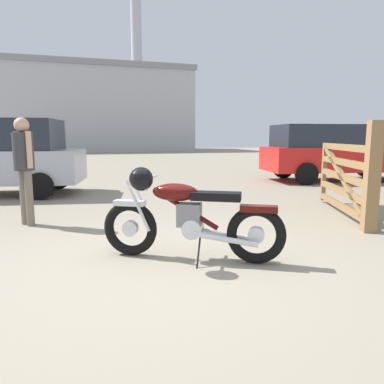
# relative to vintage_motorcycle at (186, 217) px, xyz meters

# --- Properties ---
(ground_plane) EXTENTS (80.00, 80.00, 0.00)m
(ground_plane) POSITION_rel_vintage_motorcycle_xyz_m (-0.20, -0.12, -0.49)
(ground_plane) COLOR gray
(vintage_motorcycle) EXTENTS (1.90, 1.04, 1.07)m
(vintage_motorcycle) POSITION_rel_vintage_motorcycle_xyz_m (0.00, 0.00, 0.00)
(vintage_motorcycle) COLOR black
(vintage_motorcycle) RESTS_ON ground_plane
(timber_gate) EXTENTS (0.99, 2.43, 1.60)m
(timber_gate) POSITION_rel_vintage_motorcycle_xyz_m (3.18, 1.31, 0.21)
(timber_gate) COLOR olive
(timber_gate) RESTS_ON ground_plane
(bystander) EXTENTS (0.30, 0.39, 1.66)m
(bystander) POSITION_rel_vintage_motorcycle_xyz_m (-1.99, 2.23, 0.53)
(bystander) COLOR #706656
(bystander) RESTS_ON ground_plane
(blue_hatchback_right) EXTENTS (4.89, 2.44, 1.74)m
(blue_hatchback_right) POSITION_rel_vintage_motorcycle_xyz_m (6.46, 5.96, 0.45)
(blue_hatchback_right) COLOR black
(blue_hatchback_right) RESTS_ON ground_plane
(industrial_building) EXTENTS (19.73, 10.60, 17.31)m
(industrial_building) POSITION_rel_vintage_motorcycle_xyz_m (-0.87, 35.11, 3.66)
(industrial_building) COLOR #B2B2B7
(industrial_building) RESTS_ON ground_plane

